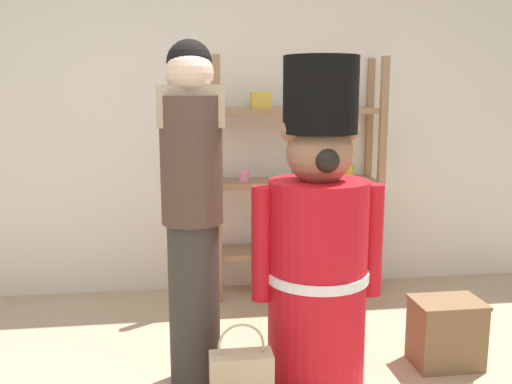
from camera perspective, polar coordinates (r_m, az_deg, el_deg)
The scene contains 6 objects.
back_wall at distance 4.20m, azimuth -4.25°, elevation 7.60°, with size 6.40×0.12×2.60m, color silver.
merchandise_shelf at distance 4.11m, azimuth 4.29°, elevation 1.57°, with size 1.23×0.35×1.74m.
teddy_bear_guard at distance 2.85m, azimuth 6.34°, elevation -5.26°, with size 0.68×0.52×1.66m.
person_shopper at distance 2.76m, azimuth -6.52°, elevation -1.38°, with size 0.32×0.30×1.73m.
shopping_bag at distance 2.75m, azimuth -1.61°, elevation -18.76°, with size 0.29×0.13×0.44m.
display_crate at distance 3.32m, azimuth 18.86°, elevation -13.43°, with size 0.37×0.27×0.37m.
Camera 1 is at (-0.25, -1.99, 1.49)m, focal length 39.12 mm.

